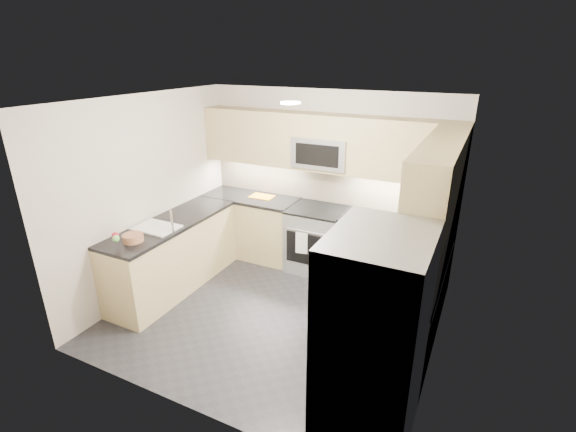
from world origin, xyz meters
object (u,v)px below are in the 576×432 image
Objects in this scene: refrigerator at (373,343)px; utensil_bowl at (414,221)px; gas_range at (317,240)px; fruit_basket at (133,238)px; cutting_board at (262,196)px; microwave at (322,152)px.

utensil_bowl is at bearing 93.37° from refrigerator.
fruit_basket is (-1.47, -1.93, 0.53)m from gas_range.
cutting_board is at bearing 175.35° from utensil_bowl.
cutting_board is (-0.93, -0.04, -0.75)m from microwave.
microwave is at bearing 170.31° from utensil_bowl.
refrigerator reaches higher than fruit_basket.
refrigerator is at bearing -59.12° from gas_range.
fruit_basket is at bearing -146.73° from utensil_bowl.
utensil_bowl is 2.25m from cutting_board.
gas_range is at bearing -90.00° from microwave.
utensil_bowl reaches higher than gas_range.
microwave is 2.18× the size of cutting_board.
gas_range is 2.61× the size of cutting_board.
microwave reaches higher than refrigerator.
microwave is 1.49m from utensil_bowl.
microwave is 0.42× the size of refrigerator.
utensil_bowl is at bearing 33.27° from fruit_basket.
fruit_basket is (-0.54, -2.01, 0.04)m from cutting_board.
fruit_basket is (-2.92, 0.50, 0.08)m from refrigerator.
microwave reaches higher than utensil_bowl.
refrigerator is 7.76× the size of fruit_basket.
utensil_bowl is at bearing -4.65° from cutting_board.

